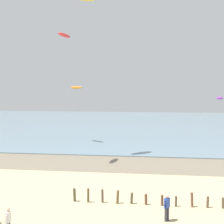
# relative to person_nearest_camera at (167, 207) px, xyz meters

# --- Properties ---
(wet_sand_strip) EXTENTS (120.00, 7.14, 0.01)m
(wet_sand_strip) POSITION_rel_person_nearest_camera_xyz_m (-6.98, 13.51, -0.91)
(wet_sand_strip) COLOR #7A6D59
(wet_sand_strip) RESTS_ON ground
(sea) EXTENTS (160.00, 70.00, 0.10)m
(sea) POSITION_rel_person_nearest_camera_xyz_m (-6.98, 52.08, -0.87)
(sea) COLOR slate
(sea) RESTS_ON ground
(groyne_far) EXTENTS (16.27, 0.35, 1.05)m
(groyne_far) POSITION_rel_person_nearest_camera_xyz_m (1.30, 2.41, -0.48)
(groyne_far) COLOR brown
(groyne_far) RESTS_ON ground
(person_nearest_camera) EXTENTS (0.40, 0.46, 1.71)m
(person_nearest_camera) POSITION_rel_person_nearest_camera_xyz_m (0.00, 0.00, 0.00)
(person_nearest_camera) COLOR #383842
(person_nearest_camera) RESTS_ON ground
(person_by_waterline) EXTENTS (0.25, 0.57, 1.71)m
(person_by_waterline) POSITION_rel_person_nearest_camera_xyz_m (-8.99, -3.09, 0.00)
(person_by_waterline) COLOR #4C4C56
(person_by_waterline) RESTS_ON ground
(kite_aloft_0) EXTENTS (2.61, 2.21, 0.42)m
(kite_aloft_0) POSITION_rel_person_nearest_camera_xyz_m (-12.15, 25.73, 7.71)
(kite_aloft_0) COLOR orange
(kite_aloft_4) EXTENTS (1.34, 2.57, 0.53)m
(kite_aloft_4) POSITION_rel_person_nearest_camera_xyz_m (-10.38, 13.36, 13.34)
(kite_aloft_4) COLOR red
(kite_aloft_5) EXTENTS (1.66, 2.85, 0.52)m
(kite_aloft_5) POSITION_rel_person_nearest_camera_xyz_m (9.24, 25.18, 6.16)
(kite_aloft_5) COLOR purple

